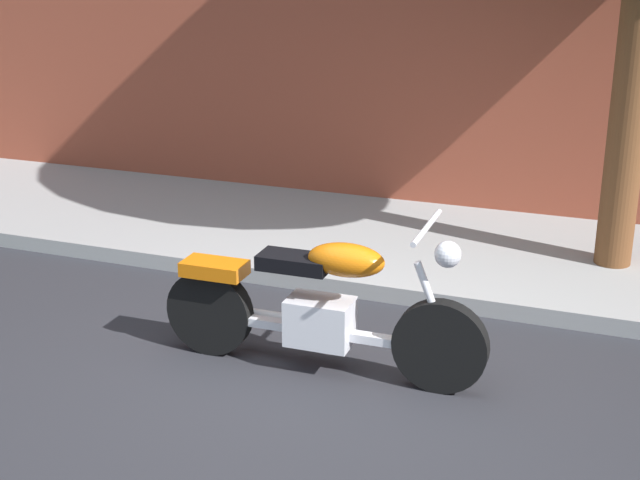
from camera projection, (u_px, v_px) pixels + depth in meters
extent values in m
plane|color=#28282D|center=(317.00, 385.00, 5.87)|extent=(60.00, 60.00, 0.00)
cube|color=#969696|center=(422.00, 247.00, 8.24)|extent=(23.58, 2.44, 0.14)
cylinder|color=black|center=(440.00, 346.00, 5.70)|extent=(0.63, 0.12, 0.63)
cylinder|color=black|center=(210.00, 312.00, 6.23)|extent=(0.63, 0.12, 0.63)
cube|color=silver|center=(320.00, 321.00, 5.95)|extent=(0.45, 0.29, 0.32)
cube|color=silver|center=(320.00, 331.00, 5.97)|extent=(1.48, 0.11, 0.06)
ellipsoid|color=#D1660C|center=(346.00, 260.00, 5.74)|extent=(0.52, 0.27, 0.22)
cube|color=black|center=(294.00, 262.00, 5.88)|extent=(0.48, 0.25, 0.10)
cube|color=#D1660C|center=(215.00, 268.00, 6.10)|extent=(0.44, 0.25, 0.10)
cylinder|color=silver|center=(433.00, 305.00, 5.63)|extent=(0.27, 0.06, 0.58)
cylinder|color=silver|center=(427.00, 227.00, 5.48)|extent=(0.05, 0.70, 0.04)
sphere|color=silver|center=(448.00, 254.00, 5.49)|extent=(0.17, 0.17, 0.17)
cylinder|color=silver|center=(294.00, 321.00, 6.20)|extent=(0.80, 0.11, 0.09)
cylinder|color=brown|center=(632.00, 90.00, 7.17)|extent=(0.31, 0.31, 3.27)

